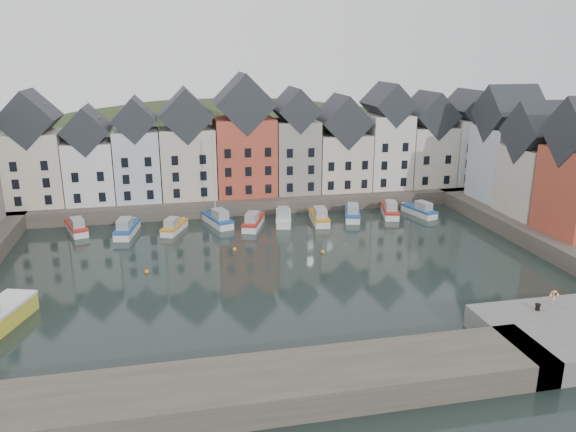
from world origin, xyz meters
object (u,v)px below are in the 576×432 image
object	(u,v)px
boat_a	(77,228)
life_ring_post	(554,295)
mooring_bollard	(538,307)
boat_d	(218,219)

from	to	relation	value
boat_a	life_ring_post	size ratio (longest dim) A/B	4.94
boat_a	life_ring_post	xyz separation A→B (m)	(43.45, -35.61, 2.16)
life_ring_post	mooring_bollard	bearing A→B (deg)	-160.44
mooring_bollard	life_ring_post	world-z (taller)	life_ring_post
boat_d	mooring_bollard	distance (m)	42.80
boat_d	life_ring_post	size ratio (longest dim) A/B	9.78
boat_a	life_ring_post	distance (m)	56.22
life_ring_post	boat_a	bearing A→B (deg)	140.67
mooring_bollard	life_ring_post	distance (m)	2.12
boat_a	boat_d	world-z (taller)	boat_d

